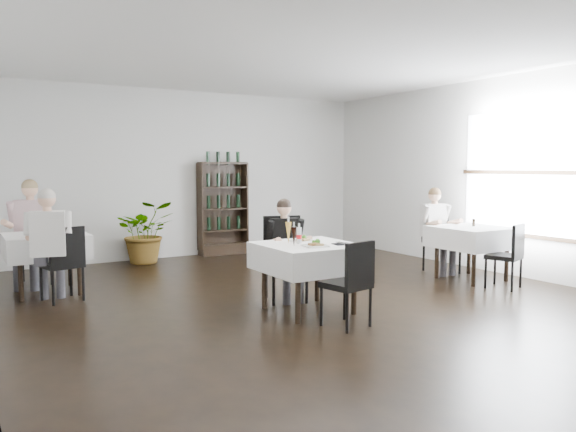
# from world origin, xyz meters

# --- Properties ---
(room_shell) EXTENTS (9.00, 9.00, 9.00)m
(room_shell) POSITION_xyz_m (0.00, 0.00, 1.50)
(room_shell) COLOR black
(room_shell) RESTS_ON ground
(window_right) EXTENTS (0.06, 2.30, 1.85)m
(window_right) POSITION_xyz_m (3.48, 0.00, 1.50)
(window_right) COLOR white
(window_right) RESTS_ON room_shell
(wine_shelf) EXTENTS (0.90, 0.28, 1.75)m
(wine_shelf) POSITION_xyz_m (0.60, 4.31, 0.85)
(wine_shelf) COLOR black
(wine_shelf) RESTS_ON ground
(main_table) EXTENTS (1.03, 1.03, 0.77)m
(main_table) POSITION_xyz_m (-0.30, 0.00, 0.62)
(main_table) COLOR black
(main_table) RESTS_ON ground
(left_table) EXTENTS (0.98, 0.98, 0.77)m
(left_table) POSITION_xyz_m (-2.70, 2.50, 0.62)
(left_table) COLOR black
(left_table) RESTS_ON ground
(right_table) EXTENTS (0.98, 0.98, 0.77)m
(right_table) POSITION_xyz_m (2.70, 0.30, 0.62)
(right_table) COLOR black
(right_table) RESTS_ON ground
(potted_tree) EXTENTS (1.08, 0.97, 1.06)m
(potted_tree) POSITION_xyz_m (-0.92, 4.11, 0.53)
(potted_tree) COLOR #27551D
(potted_tree) RESTS_ON ground
(main_chair_far) EXTENTS (0.58, 0.58, 1.02)m
(main_chair_far) POSITION_xyz_m (-0.23, 0.65, 0.58)
(main_chair_far) COLOR black
(main_chair_far) RESTS_ON ground
(main_chair_near) EXTENTS (0.48, 0.48, 0.89)m
(main_chair_near) POSITION_xyz_m (-0.28, -0.77, 0.51)
(main_chair_near) COLOR black
(main_chair_near) RESTS_ON ground
(left_chair_far) EXTENTS (0.51, 0.52, 0.98)m
(left_chair_far) POSITION_xyz_m (-2.72, 3.33, 0.56)
(left_chair_far) COLOR black
(left_chair_far) RESTS_ON ground
(left_chair_near) EXTENTS (0.50, 0.51, 0.92)m
(left_chair_near) POSITION_xyz_m (-2.58, 1.89, 0.52)
(left_chair_near) COLOR black
(left_chair_near) RESTS_ON ground
(right_chair_far) EXTENTS (0.55, 0.56, 0.99)m
(right_chair_far) POSITION_xyz_m (2.78, 1.01, 0.57)
(right_chair_far) COLOR black
(right_chair_far) RESTS_ON ground
(right_chair_near) EXTENTS (0.51, 0.51, 0.88)m
(right_chair_near) POSITION_xyz_m (2.65, -0.38, 0.50)
(right_chair_near) COLOR black
(right_chair_near) RESTS_ON ground
(diner_main) EXTENTS (0.50, 0.52, 1.24)m
(diner_main) POSITION_xyz_m (-0.22, 0.62, 0.72)
(diner_main) COLOR #44434B
(diner_main) RESTS_ON ground
(diner_left_far) EXTENTS (0.63, 0.67, 1.47)m
(diner_left_far) POSITION_xyz_m (-2.82, 3.05, 0.85)
(diner_left_far) COLOR #44434B
(diner_left_far) RESTS_ON ground
(diner_left_near) EXTENTS (0.57, 0.60, 1.38)m
(diner_left_near) POSITION_xyz_m (-2.75, 1.89, 0.80)
(diner_left_near) COLOR #44434B
(diner_left_near) RESTS_ON ground
(diner_right_far) EXTENTS (0.51, 0.51, 1.32)m
(diner_right_far) POSITION_xyz_m (2.64, 0.93, 0.76)
(diner_right_far) COLOR #44434B
(diner_right_far) RESTS_ON ground
(plate_far) EXTENTS (0.27, 0.27, 0.07)m
(plate_far) POSITION_xyz_m (-0.25, 0.20, 0.79)
(plate_far) COLOR white
(plate_far) RESTS_ON main_table
(plate_near) EXTENTS (0.29, 0.29, 0.08)m
(plate_near) POSITION_xyz_m (-0.35, -0.22, 0.79)
(plate_near) COLOR white
(plate_near) RESTS_ON main_table
(pilsner_dark) EXTENTS (0.06, 0.06, 0.27)m
(pilsner_dark) POSITION_xyz_m (-0.54, -0.09, 0.88)
(pilsner_dark) COLOR black
(pilsner_dark) RESTS_ON main_table
(pilsner_lager) EXTENTS (0.07, 0.07, 0.31)m
(pilsner_lager) POSITION_xyz_m (-0.48, 0.13, 0.90)
(pilsner_lager) COLOR gold
(pilsner_lager) RESTS_ON main_table
(coke_bottle) EXTENTS (0.06, 0.06, 0.23)m
(coke_bottle) POSITION_xyz_m (-0.39, 0.06, 0.86)
(coke_bottle) COLOR silver
(coke_bottle) RESTS_ON main_table
(napkin_cutlery) EXTENTS (0.21, 0.21, 0.02)m
(napkin_cutlery) POSITION_xyz_m (-0.00, -0.23, 0.78)
(napkin_cutlery) COLOR black
(napkin_cutlery) RESTS_ON main_table
(pepper_mill) EXTENTS (0.06, 0.06, 0.11)m
(pepper_mill) POSITION_xyz_m (2.78, 0.35, 0.82)
(pepper_mill) COLOR black
(pepper_mill) RESTS_ON right_table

